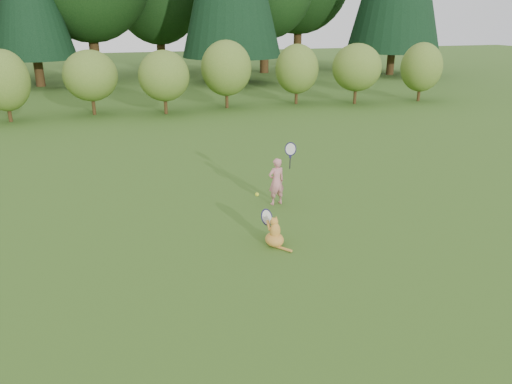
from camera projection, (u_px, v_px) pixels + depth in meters
name	position (u px, v px, depth m)	size (l,w,h in m)	color
ground	(259.00, 245.00, 8.84)	(100.00, 100.00, 0.00)	#2C5116
shrub_row	(161.00, 79.00, 20.06)	(28.00, 3.00, 2.80)	#486D22
child	(277.00, 180.00, 10.56)	(0.61, 0.41, 1.53)	#D07C80
cat	(274.00, 231.00, 8.74)	(0.43, 0.80, 0.72)	orange
tennis_ball	(257.00, 194.00, 8.31)	(0.07, 0.07, 0.07)	#B4DD1A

